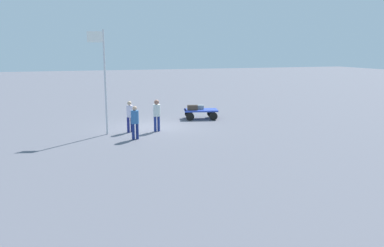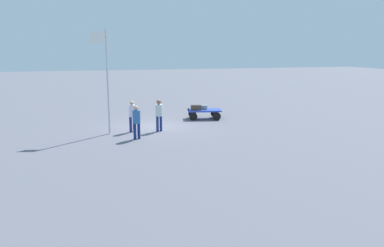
{
  "view_description": "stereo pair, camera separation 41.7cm",
  "coord_description": "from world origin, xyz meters",
  "views": [
    {
      "loc": [
        4.43,
        21.05,
        4.32
      ],
      "look_at": [
        -0.44,
        6.0,
        1.27
      ],
      "focal_mm": 36.33,
      "sensor_mm": 36.0,
      "label": 1
    },
    {
      "loc": [
        4.03,
        21.18,
        4.32
      ],
      "look_at": [
        -0.44,
        6.0,
        1.27
      ],
      "focal_mm": 36.33,
      "sensor_mm": 36.0,
      "label": 2
    }
  ],
  "objects": [
    {
      "name": "flagpole",
      "position": [
        2.65,
        1.17,
        3.04
      ],
      "size": [
        0.83,
        0.2,
        5.26
      ],
      "color": "silver",
      "rests_on": "ground"
    },
    {
      "name": "ground_plane",
      "position": [
        0.0,
        0.0,
        0.0
      ],
      "size": [
        120.0,
        120.0,
        0.0
      ],
      "primitive_type": "plane",
      "color": "slate"
    },
    {
      "name": "suitcase_navy",
      "position": [
        -2.9,
        -1.5,
        0.75
      ],
      "size": [
        0.69,
        0.44,
        0.31
      ],
      "color": "#403328",
      "rests_on": "luggage_cart"
    },
    {
      "name": "worker_lead",
      "position": [
        -0.01,
        1.27,
        1.02
      ],
      "size": [
        0.45,
        0.45,
        1.7
      ],
      "color": "navy",
      "rests_on": "ground"
    },
    {
      "name": "worker_trailing",
      "position": [
        1.37,
        1.02,
        0.95
      ],
      "size": [
        0.4,
        0.4,
        1.64
      ],
      "color": "navy",
      "rests_on": "ground"
    },
    {
      "name": "suitcase_dark",
      "position": [
        -3.36,
        -1.67,
        0.73
      ],
      "size": [
        0.69,
        0.46,
        0.26
      ],
      "color": "gray",
      "rests_on": "luggage_cart"
    },
    {
      "name": "luggage_cart",
      "position": [
        -3.44,
        -1.57,
        0.44
      ],
      "size": [
        2.24,
        1.62,
        0.6
      ],
      "color": "blue",
      "rests_on": "ground"
    },
    {
      "name": "worker_supervisor",
      "position": [
        1.4,
        2.75,
        0.96
      ],
      "size": [
        0.42,
        0.42,
        1.63
      ],
      "color": "navy",
      "rests_on": "ground"
    }
  ]
}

